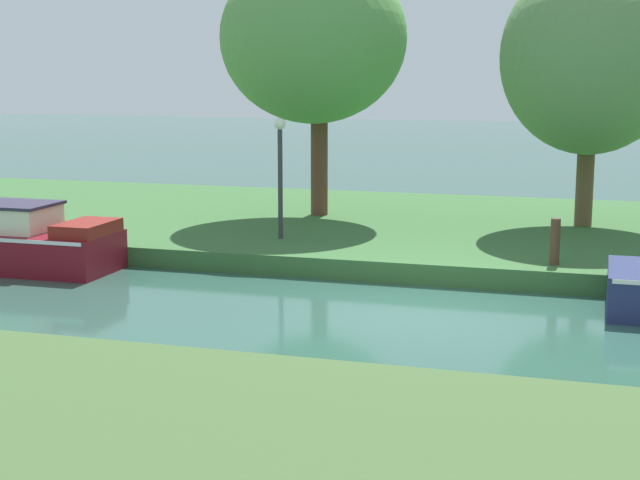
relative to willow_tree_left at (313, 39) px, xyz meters
name	(u,v)px	position (x,y,z in m)	size (l,w,h in m)	color
ground_plane	(416,314)	(3.82, -6.78, -4.58)	(120.00, 120.00, 0.00)	#2C5246
riverbank_far	(475,232)	(3.82, 0.22, -4.38)	(72.00, 10.00, 0.40)	#346031
willow_tree_left	(313,39)	(0.00, 0.00, 0.00)	(4.35, 4.13, 6.18)	brown
willow_tree_centre	(591,57)	(6.20, 0.24, -0.44)	(3.88, 4.09, 5.88)	brown
lamp_post	(280,162)	(0.19, -2.94, -2.58)	(0.24, 0.24, 2.50)	#333338
mooring_post_near	(555,242)	(5.82, -4.11, -3.76)	(0.18, 0.18, 0.85)	#4E3423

